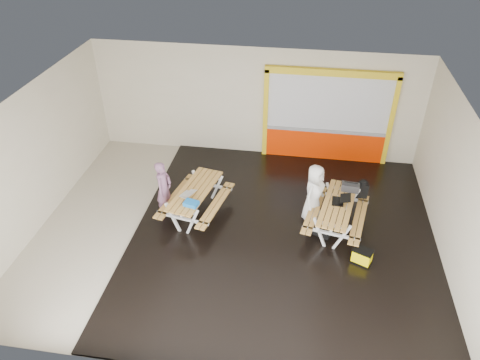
% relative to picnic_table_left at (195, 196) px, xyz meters
% --- Properties ---
extents(room, '(10.02, 8.02, 3.52)m').
position_rel_picnic_table_left_xyz_m(room, '(1.12, -0.52, 1.12)').
color(room, '#B9AF9C').
rests_on(room, ground).
extents(deck, '(7.50, 7.98, 0.05)m').
position_rel_picnic_table_left_xyz_m(deck, '(2.37, -0.52, -0.61)').
color(deck, black).
rests_on(deck, room).
extents(kiosk, '(3.88, 0.16, 3.00)m').
position_rel_picnic_table_left_xyz_m(kiosk, '(3.32, 3.41, 0.81)').
color(kiosk, '#F13000').
rests_on(kiosk, room).
extents(picnic_table_left, '(1.79, 2.31, 0.83)m').
position_rel_picnic_table_left_xyz_m(picnic_table_left, '(0.00, 0.00, 0.00)').
color(picnic_table_left, '#C79347').
rests_on(picnic_table_left, deck).
extents(picnic_table_right, '(1.75, 2.27, 0.82)m').
position_rel_picnic_table_left_xyz_m(picnic_table_right, '(3.64, -0.01, -0.01)').
color(picnic_table_right, '#C79347').
rests_on(picnic_table_right, deck).
extents(person_left, '(0.46, 0.62, 1.55)m').
position_rel_picnic_table_left_xyz_m(person_left, '(-0.80, -0.12, 0.23)').
color(person_left, '#7E5373').
rests_on(person_left, deck).
extents(person_right, '(0.79, 0.92, 1.59)m').
position_rel_picnic_table_left_xyz_m(person_right, '(3.04, 0.31, 0.22)').
color(person_right, white).
rests_on(person_right, deck).
extents(laptop_left, '(0.46, 0.44, 0.15)m').
position_rel_picnic_table_left_xyz_m(laptop_left, '(-0.13, -0.26, 0.24)').
color(laptop_left, silver).
rests_on(laptop_left, picnic_table_left).
extents(laptop_right, '(0.46, 0.42, 0.19)m').
position_rel_picnic_table_left_xyz_m(laptop_right, '(3.70, 0.07, 0.24)').
color(laptop_right, black).
rests_on(laptop_right, picnic_table_right).
extents(blue_pouch, '(0.40, 0.32, 0.10)m').
position_rel_picnic_table_left_xyz_m(blue_pouch, '(0.06, -0.64, 0.25)').
color(blue_pouch, blue).
rests_on(blue_pouch, picnic_table_left).
extents(toolbox, '(0.48, 0.28, 0.26)m').
position_rel_picnic_table_left_xyz_m(toolbox, '(3.96, 0.60, 0.29)').
color(toolbox, black).
rests_on(toolbox, picnic_table_right).
extents(backpack, '(0.30, 0.19, 0.50)m').
position_rel_picnic_table_left_xyz_m(backpack, '(4.29, 0.81, 0.11)').
color(backpack, black).
rests_on(backpack, picnic_table_right).
extents(dark_case, '(0.55, 0.49, 0.17)m').
position_rel_picnic_table_left_xyz_m(dark_case, '(3.34, -0.31, -0.50)').
color(dark_case, black).
rests_on(dark_case, deck).
extents(fluke_bag, '(0.53, 0.45, 0.39)m').
position_rel_picnic_table_left_xyz_m(fluke_bag, '(4.23, -1.19, -0.40)').
color(fluke_bag, black).
rests_on(fluke_bag, deck).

